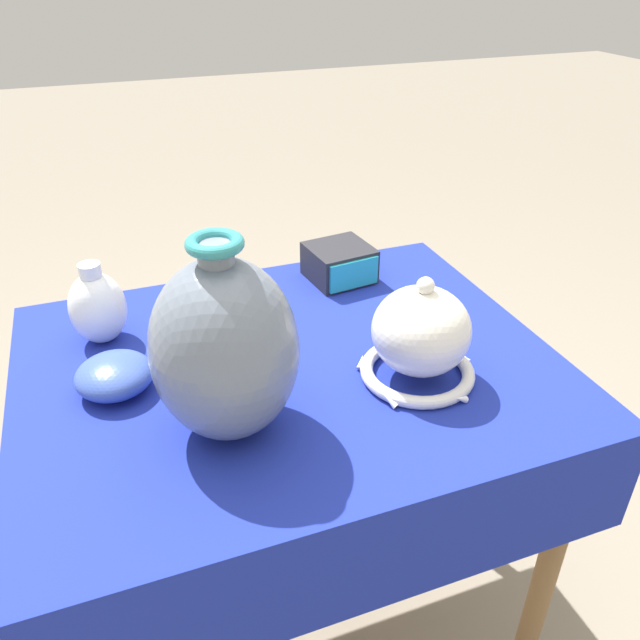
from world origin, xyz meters
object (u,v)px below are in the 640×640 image
(vase_dome_bell, at_px, (420,338))
(pot_squat_ochre, at_px, (200,313))
(jar_round_porcelain, at_px, (98,307))
(vase_tall_bulbous, at_px, (225,349))
(mosaic_tile_box, at_px, (340,263))
(bowl_shallow_cobalt, at_px, (114,375))

(vase_dome_bell, xyz_separation_m, pot_squat_ochre, (-0.31, 0.28, -0.04))
(jar_round_porcelain, bearing_deg, vase_tall_bulbous, -62.42)
(mosaic_tile_box, distance_m, bowl_shallow_cobalt, 0.55)
(vase_tall_bulbous, bearing_deg, bowl_shallow_cobalt, 135.53)
(vase_dome_bell, xyz_separation_m, jar_round_porcelain, (-0.49, 0.30, -0.01))
(vase_dome_bell, xyz_separation_m, mosaic_tile_box, (0.01, 0.38, -0.04))
(pot_squat_ochre, height_order, bowl_shallow_cobalt, pot_squat_ochre)
(mosaic_tile_box, bearing_deg, vase_dome_bell, -98.65)
(mosaic_tile_box, height_order, pot_squat_ochre, mosaic_tile_box)
(vase_tall_bulbous, xyz_separation_m, vase_dome_bell, (0.33, 0.02, -0.06))
(vase_tall_bulbous, distance_m, pot_squat_ochre, 0.32)
(vase_dome_bell, relative_size, jar_round_porcelain, 1.31)
(vase_tall_bulbous, bearing_deg, pot_squat_ochre, 88.01)
(jar_round_porcelain, xyz_separation_m, pot_squat_ochre, (0.18, -0.02, -0.04))
(mosaic_tile_box, xyz_separation_m, bowl_shallow_cobalt, (-0.49, -0.24, -0.01))
(jar_round_porcelain, xyz_separation_m, bowl_shallow_cobalt, (0.01, -0.17, -0.04))
(vase_dome_bell, height_order, mosaic_tile_box, vase_dome_bell)
(mosaic_tile_box, relative_size, jar_round_porcelain, 0.92)
(pot_squat_ochre, relative_size, bowl_shallow_cobalt, 0.83)
(jar_round_porcelain, bearing_deg, bowl_shallow_cobalt, -86.69)
(vase_tall_bulbous, distance_m, mosaic_tile_box, 0.53)
(vase_tall_bulbous, height_order, vase_dome_bell, vase_tall_bulbous)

